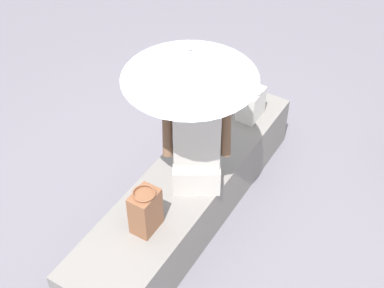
{
  "coord_description": "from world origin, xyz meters",
  "views": [
    {
      "loc": [
        -2.46,
        -1.54,
        3.43
      ],
      "look_at": [
        -0.01,
        -0.05,
        0.82
      ],
      "focal_mm": 51.54,
      "sensor_mm": 36.0,
      "label": 1
    }
  ],
  "objects_px": {
    "person_seated": "(197,144)",
    "parasol": "(190,64)",
    "handbag_black": "(145,211)",
    "tote_bag_canvas": "(251,103)"
  },
  "relations": [
    {
      "from": "person_seated",
      "to": "parasol",
      "type": "xyz_separation_m",
      "value": [
        -0.0,
        0.05,
        0.64
      ]
    },
    {
      "from": "parasol",
      "to": "handbag_black",
      "type": "relative_size",
      "value": 3.33
    },
    {
      "from": "person_seated",
      "to": "parasol",
      "type": "relative_size",
      "value": 0.78
    },
    {
      "from": "parasol",
      "to": "tote_bag_canvas",
      "type": "xyz_separation_m",
      "value": [
        0.89,
        -0.04,
        -0.89
      ]
    },
    {
      "from": "parasol",
      "to": "handbag_black",
      "type": "height_order",
      "value": "parasol"
    },
    {
      "from": "parasol",
      "to": "person_seated",
      "type": "bearing_deg",
      "value": -89.81
    },
    {
      "from": "person_seated",
      "to": "handbag_black",
      "type": "xyz_separation_m",
      "value": [
        -0.54,
        0.07,
        -0.22
      ]
    },
    {
      "from": "handbag_black",
      "to": "tote_bag_canvas",
      "type": "height_order",
      "value": "handbag_black"
    },
    {
      "from": "person_seated",
      "to": "parasol",
      "type": "distance_m",
      "value": 0.64
    },
    {
      "from": "parasol",
      "to": "handbag_black",
      "type": "distance_m",
      "value": 1.02
    }
  ]
}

